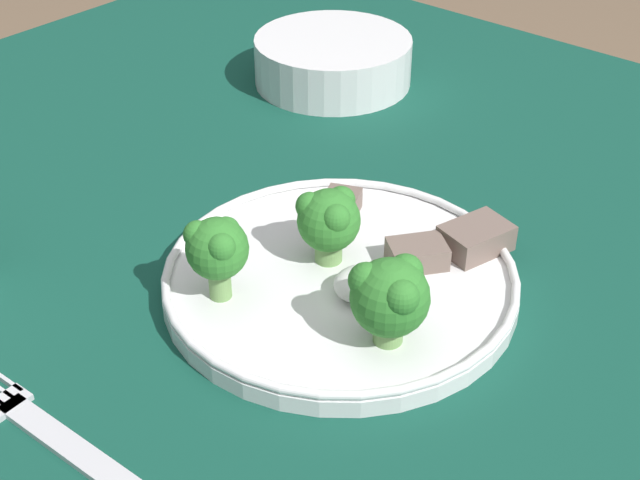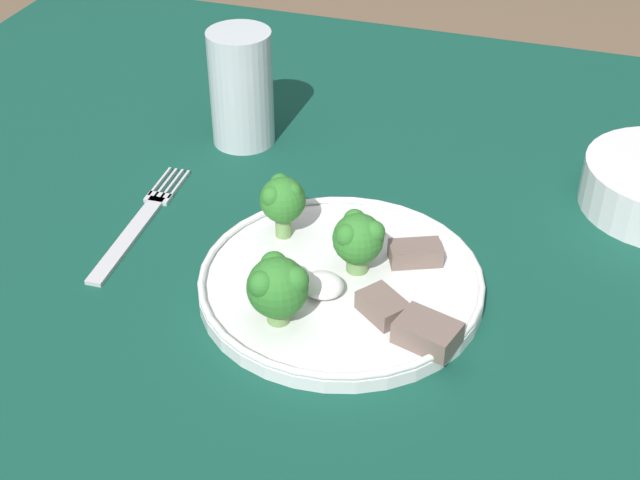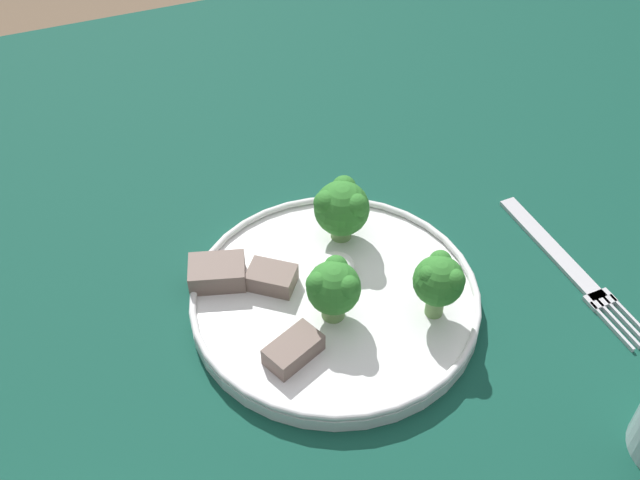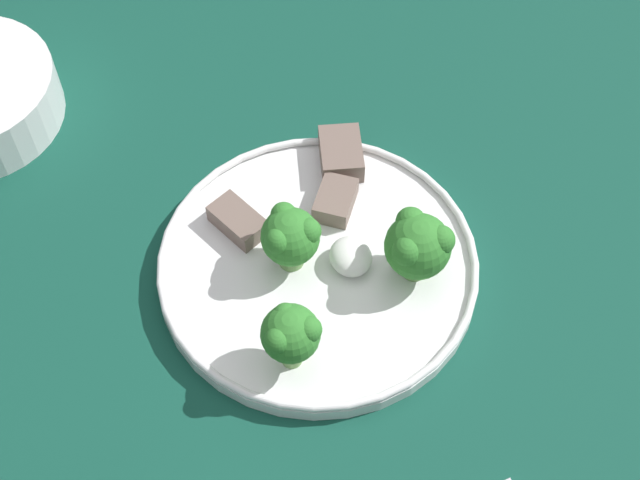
% 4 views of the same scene
% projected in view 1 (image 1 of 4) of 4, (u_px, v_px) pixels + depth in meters
% --- Properties ---
extents(table, '(1.10, 1.12, 0.76)m').
position_uv_depth(table, '(285.00, 440.00, 0.62)').
color(table, '#114738').
rests_on(table, ground_plane).
extents(dinner_plate, '(0.24, 0.24, 0.02)m').
position_uv_depth(dinner_plate, '(343.00, 280.00, 0.60)').
color(dinner_plate, white).
rests_on(dinner_plate, table).
extents(fork, '(0.03, 0.19, 0.00)m').
position_uv_depth(fork, '(56.00, 437.00, 0.49)').
color(fork, silver).
rests_on(fork, table).
extents(cream_bowl, '(0.15, 0.15, 0.05)m').
position_uv_depth(cream_bowl, '(333.00, 61.00, 0.86)').
color(cream_bowl, white).
rests_on(cream_bowl, table).
extents(broccoli_floret_near_rim_left, '(0.04, 0.04, 0.05)m').
position_uv_depth(broccoli_floret_near_rim_left, '(329.00, 219.00, 0.59)').
color(broccoli_floret_near_rim_left, '#709E56').
rests_on(broccoli_floret_near_rim_left, dinner_plate).
extents(broccoli_floret_center_left, '(0.05, 0.05, 0.06)m').
position_uv_depth(broccoli_floret_center_left, '(390.00, 296.00, 0.52)').
color(broccoli_floret_center_left, '#709E56').
rests_on(broccoli_floret_center_left, dinner_plate).
extents(broccoli_floret_back_left, '(0.04, 0.04, 0.06)m').
position_uv_depth(broccoli_floret_back_left, '(217.00, 248.00, 0.55)').
color(broccoli_floret_back_left, '#709E56').
rests_on(broccoli_floret_back_left, dinner_plate).
extents(meat_slice_front_slice, '(0.05, 0.04, 0.02)m').
position_uv_depth(meat_slice_front_slice, '(339.00, 210.00, 0.65)').
color(meat_slice_front_slice, '#756056').
rests_on(meat_slice_front_slice, dinner_plate).
extents(meat_slice_middle_slice, '(0.05, 0.04, 0.02)m').
position_uv_depth(meat_slice_middle_slice, '(417.00, 254.00, 0.60)').
color(meat_slice_middle_slice, '#756056').
rests_on(meat_slice_middle_slice, dinner_plate).
extents(meat_slice_rear_slice, '(0.05, 0.04, 0.02)m').
position_uv_depth(meat_slice_rear_slice, '(476.00, 238.00, 0.61)').
color(meat_slice_rear_slice, '#756056').
rests_on(meat_slice_rear_slice, dinner_plate).
extents(sauce_dollop, '(0.03, 0.03, 0.02)m').
position_uv_depth(sauce_dollop, '(359.00, 284.00, 0.57)').
color(sauce_dollop, white).
rests_on(sauce_dollop, dinner_plate).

